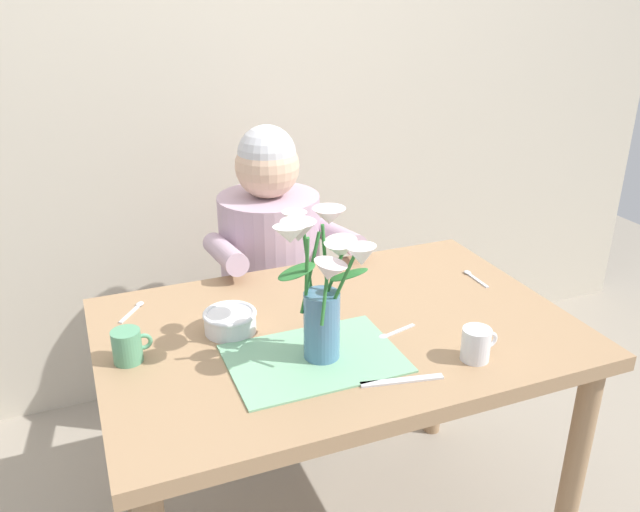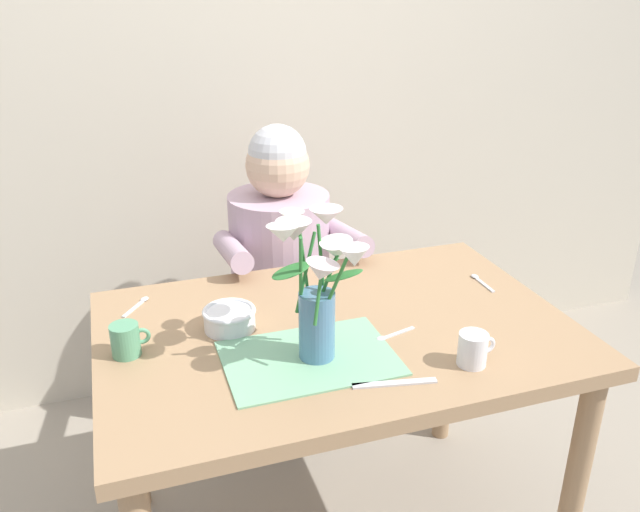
% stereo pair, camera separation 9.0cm
% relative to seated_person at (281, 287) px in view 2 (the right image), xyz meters
% --- Properties ---
extents(wood_panel_backdrop, '(4.00, 0.10, 2.50)m').
position_rel_seated_person_xyz_m(wood_panel_backdrop, '(-0.02, 0.43, 0.69)').
color(wood_panel_backdrop, beige).
rests_on(wood_panel_backdrop, ground_plane).
extents(dining_table, '(1.20, 0.80, 0.74)m').
position_rel_seated_person_xyz_m(dining_table, '(-0.02, -0.62, 0.08)').
color(dining_table, '#9E7A56').
rests_on(dining_table, ground_plane).
extents(seated_person, '(0.45, 0.47, 1.14)m').
position_rel_seated_person_xyz_m(seated_person, '(0.00, 0.00, 0.00)').
color(seated_person, '#4C4C56').
rests_on(seated_person, ground_plane).
extents(striped_placemat, '(0.40, 0.28, 0.00)m').
position_rel_seated_person_xyz_m(striped_placemat, '(-0.13, -0.74, 0.18)').
color(striped_placemat, '#7AB289').
rests_on(striped_placemat, dining_table).
extents(flower_vase, '(0.22, 0.28, 0.35)m').
position_rel_seated_person_xyz_m(flower_vase, '(-0.11, -0.74, 0.38)').
color(flower_vase, teal).
rests_on(flower_vase, dining_table).
extents(ceramic_bowl, '(0.14, 0.14, 0.06)m').
position_rel_seated_person_xyz_m(ceramic_bowl, '(-0.28, -0.54, 0.21)').
color(ceramic_bowl, white).
rests_on(ceramic_bowl, dining_table).
extents(dinner_knife, '(0.19, 0.05, 0.00)m').
position_rel_seated_person_xyz_m(dinner_knife, '(0.02, -0.90, 0.18)').
color(dinner_knife, silver).
rests_on(dinner_knife, dining_table).
extents(ceramic_mug, '(0.09, 0.07, 0.08)m').
position_rel_seated_person_xyz_m(ceramic_mug, '(0.22, -0.88, 0.22)').
color(ceramic_mug, silver).
rests_on(ceramic_mug, dining_table).
extents(coffee_cup, '(0.09, 0.07, 0.08)m').
position_rel_seated_person_xyz_m(coffee_cup, '(-0.53, -0.59, 0.22)').
color(coffee_cup, '#569970').
rests_on(coffee_cup, dining_table).
extents(spoon_0, '(0.02, 0.12, 0.01)m').
position_rel_seated_person_xyz_m(spoon_0, '(0.47, -0.50, 0.18)').
color(spoon_0, silver).
rests_on(spoon_0, dining_table).
extents(spoon_1, '(0.12, 0.05, 0.01)m').
position_rel_seated_person_xyz_m(spoon_1, '(0.09, -0.71, 0.18)').
color(spoon_1, silver).
rests_on(spoon_1, dining_table).
extents(spoon_2, '(0.08, 0.11, 0.01)m').
position_rel_seated_person_xyz_m(spoon_2, '(-0.49, -0.33, 0.18)').
color(spoon_2, silver).
rests_on(spoon_2, dining_table).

